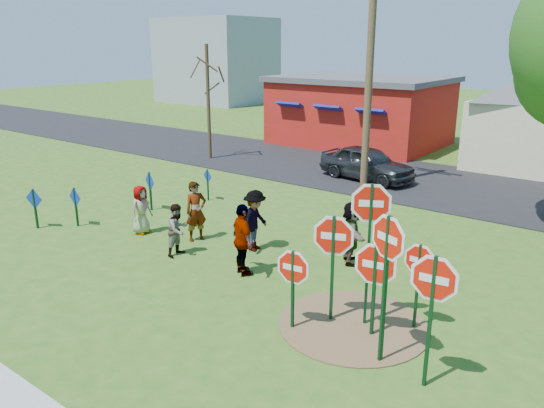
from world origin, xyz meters
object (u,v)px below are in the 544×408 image
(stop_sign_c, at_px, (387,256))
(person_b, at_px, (196,211))
(stop_sign_d, at_px, (419,266))
(person_a, at_px, (141,210))
(suv, at_px, (367,163))
(utility_pole, at_px, (370,63))
(stop_sign_a, at_px, (293,273))
(stop_sign_b, at_px, (370,219))

(stop_sign_c, xyz_separation_m, person_b, (-7.34, 2.52, -1.24))
(stop_sign_d, bearing_deg, person_a, 179.78)
(person_b, bearing_deg, person_a, 130.61)
(suv, height_order, utility_pole, utility_pole)
(stop_sign_a, height_order, stop_sign_d, stop_sign_d)
(stop_sign_a, distance_m, stop_sign_b, 1.93)
(stop_sign_d, relative_size, utility_pole, 0.21)
(stop_sign_b, distance_m, utility_pole, 11.54)
(person_b, bearing_deg, suv, 17.98)
(stop_sign_b, relative_size, stop_sign_c, 1.07)
(stop_sign_d, height_order, utility_pole, utility_pole)
(person_a, height_order, utility_pole, utility_pole)
(stop_sign_c, distance_m, person_a, 9.45)
(stop_sign_d, xyz_separation_m, utility_pole, (-6.15, 9.44, 3.62))
(stop_sign_c, bearing_deg, person_a, -169.75)
(person_b, xyz_separation_m, utility_pole, (1.21, 8.49, 4.11))
(stop_sign_d, xyz_separation_m, person_b, (-7.36, 0.95, -0.50))
(utility_pole, bearing_deg, stop_sign_c, -60.89)
(utility_pole, bearing_deg, suv, 112.60)
(stop_sign_b, height_order, utility_pole, utility_pole)
(stop_sign_c, relative_size, suv, 0.72)
(stop_sign_b, height_order, suv, stop_sign_b)
(person_b, xyz_separation_m, suv, (0.72, 9.68, -0.15))
(stop_sign_b, relative_size, suv, 0.76)
(stop_sign_a, xyz_separation_m, stop_sign_b, (1.14, 1.07, 1.13))
(stop_sign_c, relative_size, stop_sign_d, 1.52)
(stop_sign_b, xyz_separation_m, suv, (-5.74, 11.13, -1.62))
(suv, bearing_deg, person_a, 174.76)
(stop_sign_a, bearing_deg, person_a, 157.59)
(stop_sign_c, bearing_deg, suv, 140.57)
(person_b, bearing_deg, stop_sign_a, -93.13)
(person_b, height_order, utility_pole, utility_pole)
(person_a, xyz_separation_m, person_b, (1.81, 0.60, 0.14))
(stop_sign_c, xyz_separation_m, suv, (-6.63, 12.20, -1.39))
(stop_sign_b, bearing_deg, stop_sign_d, 0.24)
(stop_sign_c, distance_m, suv, 13.95)
(stop_sign_a, relative_size, suv, 0.44)
(stop_sign_c, relative_size, person_a, 1.98)
(stop_sign_c, relative_size, utility_pole, 0.32)
(stop_sign_d, height_order, suv, stop_sign_d)
(stop_sign_d, height_order, person_b, stop_sign_d)
(suv, distance_m, utility_pole, 4.45)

